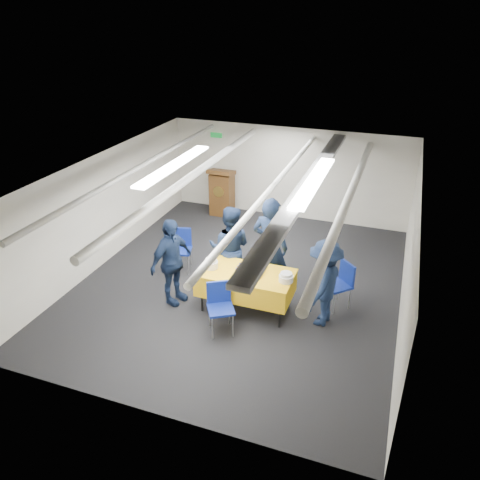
# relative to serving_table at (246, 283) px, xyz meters

# --- Properties ---
(ground) EXTENTS (7.00, 7.00, 0.00)m
(ground) POSITION_rel_serving_table_xyz_m (-0.38, 0.81, -0.56)
(ground) COLOR black
(ground) RESTS_ON ground
(room_shell) EXTENTS (6.00, 7.00, 2.30)m
(room_shell) POSITION_rel_serving_table_xyz_m (-0.29, 1.22, 1.25)
(room_shell) COLOR silver
(room_shell) RESTS_ON ground
(serving_table) EXTENTS (1.67, 0.85, 0.77)m
(serving_table) POSITION_rel_serving_table_xyz_m (0.00, 0.00, 0.00)
(serving_table) COLOR black
(serving_table) RESTS_ON ground
(sheet_cake) EXTENTS (0.48, 0.37, 0.09)m
(sheet_cake) POSITION_rel_serving_table_xyz_m (0.07, 0.04, 0.25)
(sheet_cake) COLOR white
(sheet_cake) RESTS_ON serving_table
(plate_stack_left) EXTENTS (0.24, 0.24, 0.18)m
(plate_stack_left) POSITION_rel_serving_table_xyz_m (-0.62, -0.05, 0.29)
(plate_stack_left) COLOR white
(plate_stack_left) RESTS_ON serving_table
(plate_stack_right) EXTENTS (0.24, 0.24, 0.16)m
(plate_stack_right) POSITION_rel_serving_table_xyz_m (0.73, -0.05, 0.29)
(plate_stack_right) COLOR white
(plate_stack_right) RESTS_ON serving_table
(podium) EXTENTS (0.62, 0.53, 1.25)m
(podium) POSITION_rel_serving_table_xyz_m (-1.98, 3.86, 0.05)
(podium) COLOR brown
(podium) RESTS_ON ground
(chair_near) EXTENTS (0.58, 0.58, 0.87)m
(chair_near) POSITION_rel_serving_table_xyz_m (-0.22, -0.67, -0.03)
(chair_near) COLOR gray
(chair_near) RESTS_ON ground
(chair_right) EXTENTS (0.59, 0.59, 0.87)m
(chair_right) POSITION_rel_serving_table_xyz_m (1.57, 0.69, -0.03)
(chair_right) COLOR gray
(chair_right) RESTS_ON ground
(chair_left) EXTENTS (0.52, 0.52, 0.87)m
(chair_left) POSITION_rel_serving_table_xyz_m (-1.72, 0.96, -0.03)
(chair_left) COLOR gray
(chair_left) RESTS_ON ground
(sailor_a) EXTENTS (0.76, 0.56, 1.90)m
(sailor_a) POSITION_rel_serving_table_xyz_m (0.21, 0.75, 0.39)
(sailor_a) COLOR #0E1932
(sailor_a) RESTS_ON ground
(sailor_b) EXTENTS (0.91, 0.77, 1.66)m
(sailor_b) POSITION_rel_serving_table_xyz_m (-0.54, 0.65, 0.27)
(sailor_b) COLOR #0E1932
(sailor_b) RESTS_ON ground
(sailor_c) EXTENTS (0.67, 1.04, 1.64)m
(sailor_c) POSITION_rel_serving_table_xyz_m (-1.33, -0.19, 0.26)
(sailor_c) COLOR #0E1932
(sailor_c) RESTS_ON ground
(sailor_d) EXTENTS (0.77, 1.10, 1.55)m
(sailor_d) POSITION_rel_serving_table_xyz_m (1.35, 0.10, 0.22)
(sailor_d) COLOR #0E1932
(sailor_d) RESTS_ON ground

